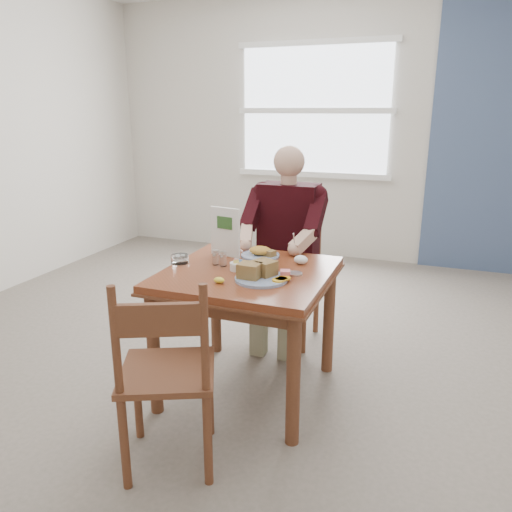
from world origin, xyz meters
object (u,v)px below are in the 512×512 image
at_px(table, 248,289).
at_px(far_plate, 261,253).
at_px(diner, 286,232).
at_px(near_plate, 260,273).
at_px(chair_far, 289,274).
at_px(chair_near, 167,374).

xyz_separation_m(table, far_plate, (-0.02, 0.28, 0.14)).
height_order(diner, near_plate, diner).
xyz_separation_m(table, chair_far, (0.00, 0.80, -0.16)).
relative_size(table, chair_near, 0.97).
bearing_deg(diner, chair_near, -93.77).
bearing_deg(table, diner, 90.00).
height_order(table, diner, diner).
height_order(chair_far, near_plate, chair_far).
height_order(table, chair_near, chair_near).
bearing_deg(diner, far_plate, -93.08).
bearing_deg(diner, table, -90.00).
relative_size(chair_near, near_plate, 2.92).
distance_m(table, diner, 0.73).
bearing_deg(far_plate, table, -85.30).
distance_m(chair_near, near_plate, 0.73).
distance_m(table, far_plate, 0.31).
bearing_deg(far_plate, chair_near, -94.06).
xyz_separation_m(chair_far, diner, (0.00, -0.09, 0.33)).
height_order(table, far_plate, far_plate).
xyz_separation_m(chair_near, near_plate, (0.22, 0.62, 0.31)).
bearing_deg(far_plate, near_plate, -70.38).
distance_m(near_plate, far_plate, 0.43).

